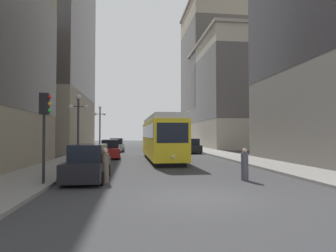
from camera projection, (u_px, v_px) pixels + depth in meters
ground_plane at (200, 197)px, 10.35m from camera, size 200.00×200.00×0.00m
sidewalk_left at (103, 147)px, 49.09m from camera, size 3.45×120.00×0.15m
sidewalk_right at (190, 147)px, 50.98m from camera, size 3.45×120.00×0.15m
streetcar at (161, 137)px, 25.52m from camera, size 2.95×12.98×3.89m
transit_bus at (169, 137)px, 45.72m from camera, size 2.90×11.96×3.45m
parked_car_left_near at (117, 145)px, 38.03m from camera, size 1.98×4.40×1.82m
parked_car_left_mid at (110, 150)px, 27.64m from camera, size 2.09×4.93×1.82m
parked_car_right_far at (191, 146)px, 35.21m from camera, size 1.93×4.51×1.82m
parked_car_left_far at (88, 164)px, 14.16m from camera, size 1.96×4.59×1.82m
pedestrian_crossing_near at (105, 167)px, 13.45m from camera, size 0.37×0.37×1.66m
pedestrian_crossing_far at (245, 165)px, 14.16m from camera, size 0.36×0.36×1.63m
traffic_light_near_left at (45, 114)px, 12.51m from camera, size 0.47×0.36×4.02m
lamp_post_left_near at (78, 118)px, 21.21m from camera, size 1.41×0.36×5.23m
lamp_post_left_far at (100, 122)px, 34.84m from camera, size 1.41×0.36×5.71m
building_left_corner at (30, 35)px, 40.22m from camera, size 16.16×20.45×32.19m
building_right_midblock at (239, 93)px, 51.81m from camera, size 15.36×20.93×19.44m
building_right_far at (212, 74)px, 63.57m from camera, size 11.82×17.68×31.38m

